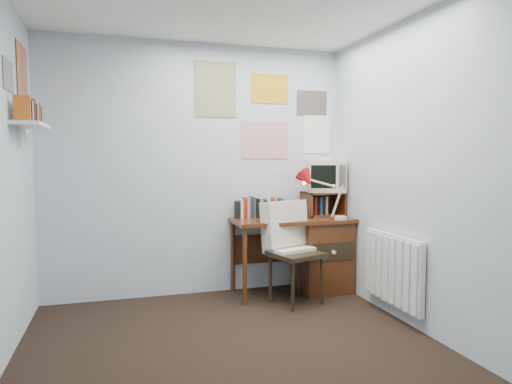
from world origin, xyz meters
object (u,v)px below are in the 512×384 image
(desk_chair, at_px, (296,254))
(wall_shelf, at_px, (31,125))
(tv_riser, at_px, (323,204))
(crt_tv, at_px, (325,175))
(desk, at_px, (316,252))
(radiator, at_px, (393,269))
(desk_lamp, at_px, (341,197))

(desk_chair, distance_m, wall_shelf, 2.50)
(tv_riser, height_order, crt_tv, crt_tv)
(desk, xyz_separation_m, tv_riser, (0.12, 0.11, 0.48))
(radiator, relative_size, wall_shelf, 1.29)
(wall_shelf, bearing_deg, desk, 8.40)
(tv_riser, distance_m, wall_shelf, 2.83)
(desk_lamp, distance_m, wall_shelf, 2.81)
(desk, relative_size, radiator, 1.50)
(desk_lamp, distance_m, crt_tv, 0.41)
(desk_chair, relative_size, crt_tv, 2.42)
(desk_lamp, relative_size, wall_shelf, 0.71)
(desk_chair, height_order, wall_shelf, wall_shelf)
(crt_tv, bearing_deg, wall_shelf, -152.53)
(radiator, distance_m, wall_shelf, 3.15)
(desk_chair, bearing_deg, wall_shelf, 162.94)
(desk, bearing_deg, radiator, -72.76)
(radiator, xyz_separation_m, wall_shelf, (-2.86, 0.55, 1.20))
(tv_riser, bearing_deg, desk, -137.04)
(radiator, bearing_deg, desk, 107.24)
(crt_tv, bearing_deg, desk_lamp, -72.32)
(desk, height_order, desk_chair, desk_chair)
(desk_chair, relative_size, desk_lamp, 2.11)
(desk, relative_size, desk_lamp, 2.71)
(radiator, bearing_deg, crt_tv, 97.36)
(tv_riser, bearing_deg, radiator, -80.72)
(crt_tv, relative_size, wall_shelf, 0.62)
(desk_chair, bearing_deg, radiator, -61.08)
(desk_chair, height_order, tv_riser, tv_riser)
(desk, relative_size, desk_chair, 1.29)
(tv_riser, distance_m, crt_tv, 0.31)
(desk_lamp, height_order, radiator, desk_lamp)
(desk_chair, bearing_deg, desk, 24.40)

